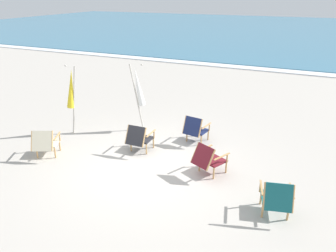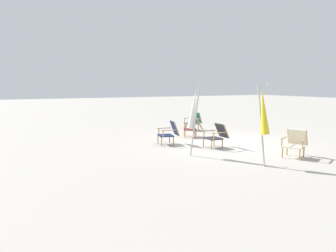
{
  "view_description": "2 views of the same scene",
  "coord_description": "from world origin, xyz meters",
  "views": [
    {
      "loc": [
        3.4,
        -6.28,
        4.07
      ],
      "look_at": [
        -0.04,
        1.37,
        0.58
      ],
      "focal_mm": 35.0,
      "sensor_mm": 36.0,
      "label": 1
    },
    {
      "loc": [
        -8.63,
        6.47,
        2.06
      ],
      "look_at": [
        0.57,
        1.92,
        0.66
      ],
      "focal_mm": 32.0,
      "sensor_mm": 36.0,
      "label": 2
    }
  ],
  "objects": [
    {
      "name": "beach_chair_front_right",
      "position": [
        0.6,
        1.83,
        0.43
      ],
      "size": [
        0.68,
        0.77,
        0.81
      ],
      "color": "#19234C",
      "rests_on": "ground"
    },
    {
      "name": "ground_plane",
      "position": [
        0.0,
        0.0,
        0.0
      ],
      "size": [
        80.0,
        80.0,
        0.0
      ],
      "primitive_type": "plane",
      "color": "#B2AAA0"
    },
    {
      "name": "umbrella_furled_yellow",
      "position": [
        -2.97,
        0.98,
        1.38
      ],
      "size": [
        0.41,
        0.31,
        2.11
      ],
      "color": "#B7B2A8",
      "rests_on": "ground"
    },
    {
      "name": "beach_chair_mid_center",
      "position": [
        -2.64,
        -0.6,
        0.43
      ],
      "size": [
        0.83,
        0.91,
        0.8
      ],
      "color": "beige",
      "rests_on": "ground"
    },
    {
      "name": "beach_chair_far_center",
      "position": [
        1.48,
        0.3,
        0.42
      ],
      "size": [
        0.84,
        0.93,
        0.79
      ],
      "color": "maroon",
      "rests_on": "ground"
    },
    {
      "name": "beach_chair_back_left",
      "position": [
        3.15,
        -0.69,
        0.43
      ],
      "size": [
        0.72,
        0.8,
        0.81
      ],
      "color": "#196066",
      "rests_on": "ground"
    },
    {
      "name": "umbrella_furled_white",
      "position": [
        -1.32,
        2.03,
        1.37
      ],
      "size": [
        0.51,
        0.27,
        2.1
      ],
      "color": "#B7B2A8",
      "rests_on": "ground"
    },
    {
      "name": "beach_chair_front_left",
      "position": [
        -0.57,
        0.66,
        0.43
      ],
      "size": [
        0.6,
        0.74,
        0.79
      ],
      "color": "#28282D",
      "rests_on": "ground"
    }
  ]
}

